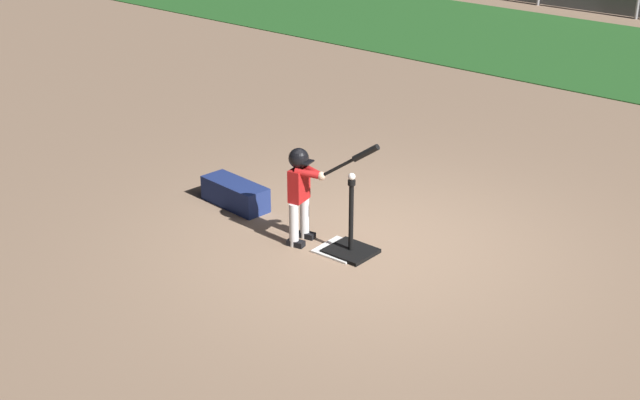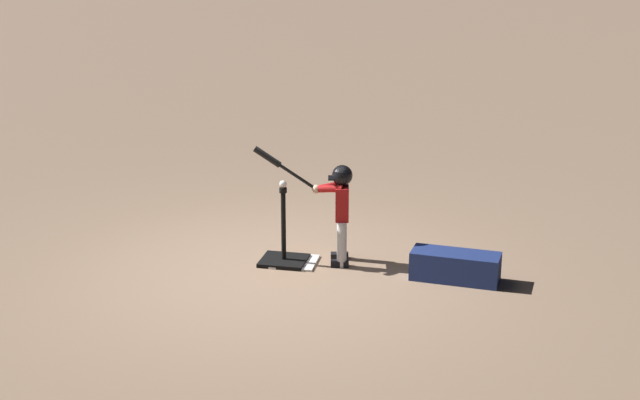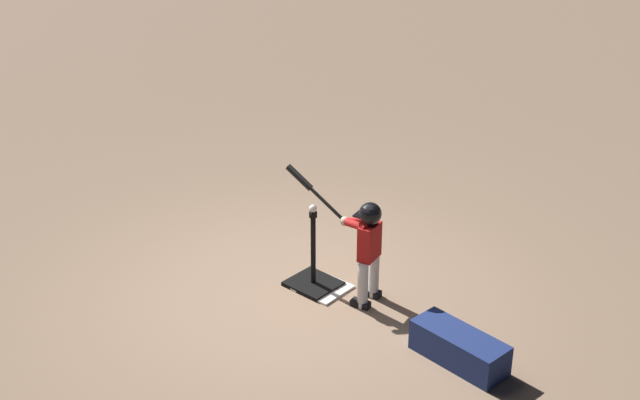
# 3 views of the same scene
# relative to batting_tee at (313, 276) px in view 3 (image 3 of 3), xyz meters

# --- Properties ---
(ground_plane) EXTENTS (90.00, 90.00, 0.00)m
(ground_plane) POSITION_rel_batting_tee_xyz_m (0.08, 0.28, -0.11)
(ground_plane) COLOR #93755B
(home_plate) EXTENTS (0.46, 0.46, 0.02)m
(home_plate) POSITION_rel_batting_tee_xyz_m (-0.11, -0.02, -0.10)
(home_plate) COLOR white
(home_plate) RESTS_ON ground_plane
(batting_tee) EXTENTS (0.46, 0.41, 0.79)m
(batting_tee) POSITION_rel_batting_tee_xyz_m (0.00, 0.00, 0.00)
(batting_tee) COLOR black
(batting_tee) RESTS_ON ground_plane
(batter_child) EXTENTS (0.97, 0.37, 1.21)m
(batter_child) POSITION_rel_batting_tee_xyz_m (-0.53, -0.12, 0.54)
(batter_child) COLOR silver
(batter_child) RESTS_ON ground_plane
(baseball) EXTENTS (0.07, 0.07, 0.07)m
(baseball) POSITION_rel_batting_tee_xyz_m (0.00, 0.00, 0.72)
(baseball) COLOR white
(baseball) RESTS_ON batting_tee
(equipment_bag) EXTENTS (0.87, 0.40, 0.28)m
(equipment_bag) POSITION_rel_batting_tee_xyz_m (-1.72, 0.09, 0.03)
(equipment_bag) COLOR navy
(equipment_bag) RESTS_ON ground_plane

